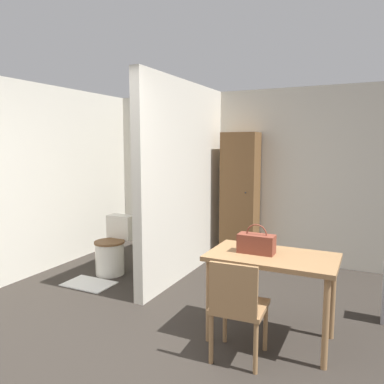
{
  "coord_description": "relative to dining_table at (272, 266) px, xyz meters",
  "views": [
    {
      "loc": [
        1.68,
        -1.87,
        1.71
      ],
      "look_at": [
        0.03,
        1.53,
        1.23
      ],
      "focal_mm": 35.0,
      "sensor_mm": 36.0,
      "label": 1
    }
  ],
  "objects": [
    {
      "name": "toilet",
      "position": [
        -2.33,
        0.8,
        -0.35
      ],
      "size": [
        0.4,
        0.55,
        0.75
      ],
      "color": "silver",
      "rests_on": "ground_plane"
    },
    {
      "name": "wall_back",
      "position": [
        -0.94,
        2.36,
        0.58
      ],
      "size": [
        5.53,
        0.12,
        2.5
      ],
      "color": "beige",
      "rests_on": "ground_plane"
    },
    {
      "name": "wall_left",
      "position": [
        -3.27,
        0.54,
        0.58
      ],
      "size": [
        0.12,
        4.53,
        2.5
      ],
      "color": "beige",
      "rests_on": "ground_plane"
    },
    {
      "name": "bath_mat",
      "position": [
        -2.33,
        0.32,
        -0.66
      ],
      "size": [
        0.6,
        0.4,
        0.01
      ],
      "color": "silver",
      "rests_on": "ground_plane"
    },
    {
      "name": "partition_wall",
      "position": [
        -1.46,
        1.2,
        0.58
      ],
      "size": [
        0.12,
        2.2,
        2.5
      ],
      "color": "beige",
      "rests_on": "ground_plane"
    },
    {
      "name": "dining_table",
      "position": [
        0.0,
        0.0,
        0.0
      ],
      "size": [
        1.08,
        0.63,
        0.77
      ],
      "color": "#997047",
      "rests_on": "ground_plane"
    },
    {
      "name": "wooden_chair",
      "position": [
        -0.16,
        -0.44,
        -0.21
      ],
      "size": [
        0.43,
        0.43,
        0.83
      ],
      "rotation": [
        0.0,
        0.0,
        0.05
      ],
      "color": "#997047",
      "rests_on": "ground_plane"
    },
    {
      "name": "wooden_cabinet",
      "position": [
        -1.0,
        2.11,
        0.27
      ],
      "size": [
        0.51,
        0.37,
        1.88
      ],
      "color": "brown",
      "rests_on": "ground_plane"
    },
    {
      "name": "handbag",
      "position": [
        -0.14,
        -0.01,
        0.19
      ],
      "size": [
        0.32,
        0.15,
        0.26
      ],
      "color": "brown",
      "rests_on": "dining_table"
    }
  ]
}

